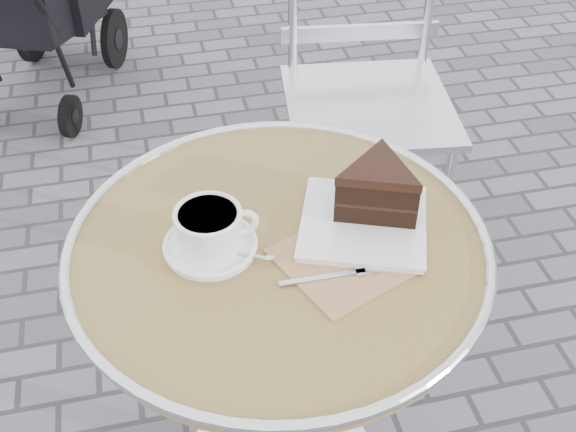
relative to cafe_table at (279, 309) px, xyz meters
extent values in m
cylinder|color=silver|center=(0.00, 0.00, -0.20)|extent=(0.07, 0.07, 0.67)
cylinder|color=tan|center=(0.00, 0.00, 0.15)|extent=(0.70, 0.70, 0.03)
torus|color=silver|center=(0.00, 0.00, 0.16)|extent=(0.72, 0.72, 0.02)
cylinder|color=white|center=(-0.11, 0.01, 0.17)|extent=(0.15, 0.15, 0.01)
cylinder|color=white|center=(-0.11, 0.01, 0.21)|extent=(0.11, 0.11, 0.07)
torus|color=white|center=(-0.05, 0.02, 0.21)|extent=(0.05, 0.01, 0.05)
cylinder|color=beige|center=(-0.11, 0.01, 0.24)|extent=(0.10, 0.10, 0.01)
cube|color=#AD7B5F|center=(0.09, -0.06, 0.16)|extent=(0.25, 0.25, 0.00)
cube|color=white|center=(0.15, 0.01, 0.17)|extent=(0.27, 0.27, 0.01)
cylinder|color=silver|center=(0.19, 0.54, -0.32)|extent=(0.03, 0.03, 0.50)
cylinder|color=silver|center=(0.56, 0.49, -0.32)|extent=(0.03, 0.03, 0.50)
cylinder|color=silver|center=(0.24, 0.91, -0.32)|extent=(0.03, 0.03, 0.50)
cylinder|color=silver|center=(0.61, 0.86, -0.32)|extent=(0.03, 0.03, 0.50)
cube|color=silver|center=(0.40, 0.70, -0.06)|extent=(0.49, 0.49, 0.02)
cylinder|color=black|center=(-0.46, 1.52, -0.49)|extent=(0.09, 0.16, 0.16)
cylinder|color=black|center=(-0.62, 2.14, -0.44)|extent=(0.12, 0.24, 0.25)
cylinder|color=black|center=(-0.27, 2.01, -0.44)|extent=(0.12, 0.24, 0.25)
camera|label=1|loc=(-0.18, -0.86, 0.99)|focal=45.00mm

